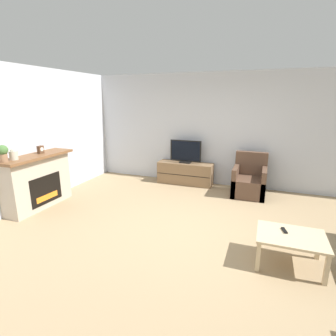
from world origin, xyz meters
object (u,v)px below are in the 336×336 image
Objects in this scene: fireplace at (38,181)px; mantel_clock at (41,150)px; tv at (186,152)px; tv_stand at (185,173)px; potted_plant at (3,152)px; remote at (284,230)px; armchair at (249,182)px; mantel_vase_left at (13,155)px; coffee_table at (291,239)px.

fireplace is 0.61m from mantel_clock.
fireplace is at bearing -133.28° from tv.
tv_stand is 1.76× the size of tv.
remote is at bearing 4.78° from potted_plant.
tv_stand is 1.59m from armchair.
tv is 3.46m from remote.
armchair is (3.82, 2.01, -0.83)m from mantel_clock.
mantel_vase_left reaches higher than armchair.
fireplace is at bearing -96.76° from mantel_clock.
tv is at bearing 45.13° from mantel_clock.
mantel_clock is 0.97× the size of remote.
armchair is at bearing 89.40° from remote.
fireplace is at bearing 91.53° from potted_plant.
potted_plant is (0.02, -0.63, 0.68)m from fireplace.
potted_plant is at bearing -126.56° from tv_stand.
fireplace reaches higher than tv_stand.
mantel_vase_left is at bearing -87.83° from fireplace.
mantel_clock reaches higher than armchair.
mantel_vase_left reaches higher than tv_stand.
potted_plant is 0.21× the size of tv_stand.
remote is (0.59, -2.41, 0.13)m from armchair.
coffee_table is at bearing -4.39° from fireplace.
mantel_clock reaches higher than fireplace.
remote is (4.41, 0.18, -0.71)m from mantel_vase_left.
mantel_vase_left is 0.25× the size of coffee_table.
remote is at bearing -3.35° from fireplace.
mantel_vase_left is at bearing -128.29° from tv_stand.
fireplace is 1.59× the size of armchair.
mantel_clock is 3.22m from tv.
tv_stand is (2.28, 2.42, -0.26)m from fireplace.
potted_plant reaches higher than remote.
tv_stand is at bearing 114.50° from remote.
tv reaches higher than tv_stand.
fireplace is 4.53m from coffee_table.
potted_plant is at bearing -90.06° from mantel_clock.
remote is at bearing -5.27° from mantel_clock.
potted_plant is at bearing 170.47° from remote.
tv is 5.03× the size of remote.
remote is (4.41, -0.41, -0.70)m from mantel_clock.
potted_plant is 1.87× the size of remote.
mantel_clock is 0.78m from potted_plant.
fireplace reaches higher than coffee_table.
fireplace is 9.52× the size of remote.
tv_stand is at bearing 46.74° from fireplace.
potted_plant reaches higher than armchair.
tv is at bearing 53.42° from potted_plant.
potted_plant reaches higher than fireplace.
coffee_table is 0.14m from remote.
armchair is (3.82, 2.78, -0.92)m from potted_plant.
potted_plant is 4.50m from remote.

